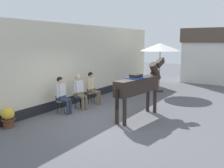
% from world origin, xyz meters
% --- Properties ---
extents(ground_plane, '(40.00, 40.00, 0.00)m').
position_xyz_m(ground_plane, '(0.00, 3.00, 0.00)').
color(ground_plane, '#56565B').
extents(pub_facade_wall, '(0.34, 14.00, 3.40)m').
position_xyz_m(pub_facade_wall, '(-2.55, 1.50, 1.54)').
color(pub_facade_wall, beige).
rests_on(pub_facade_wall, ground_plane).
extents(distant_cottage, '(3.40, 2.60, 3.50)m').
position_xyz_m(distant_cottage, '(1.40, 10.61, 1.80)').
color(distant_cottage, silver).
rests_on(distant_cottage, ground_plane).
extents(seated_visitor_near, '(0.61, 0.49, 1.39)m').
position_xyz_m(seated_visitor_near, '(-1.77, -0.13, 0.78)').
color(seated_visitor_near, gold).
rests_on(seated_visitor_near, ground_plane).
extents(seated_visitor_middle, '(0.61, 0.48, 1.39)m').
position_xyz_m(seated_visitor_middle, '(-1.64, 0.74, 0.78)').
color(seated_visitor_middle, '#194C99').
rests_on(seated_visitor_middle, ground_plane).
extents(seated_visitor_far, '(0.61, 0.49, 1.39)m').
position_xyz_m(seated_visitor_far, '(-1.66, 1.64, 0.78)').
color(seated_visitor_far, gold).
rests_on(seated_visitor_far, ground_plane).
extents(saddled_horse_center, '(0.71, 2.99, 2.06)m').
position_xyz_m(saddled_horse_center, '(0.88, 0.97, 1.16)').
color(saddled_horse_center, '#2D231E').
rests_on(saddled_horse_center, ground_plane).
extents(flower_planter_near, '(0.43, 0.43, 0.64)m').
position_xyz_m(flower_planter_near, '(-2.13, -2.19, 0.33)').
color(flower_planter_near, brown).
rests_on(flower_planter_near, ground_plane).
extents(cafe_parasol, '(2.10, 2.10, 2.58)m').
position_xyz_m(cafe_parasol, '(-0.23, 5.74, 2.36)').
color(cafe_parasol, black).
rests_on(cafe_parasol, ground_plane).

